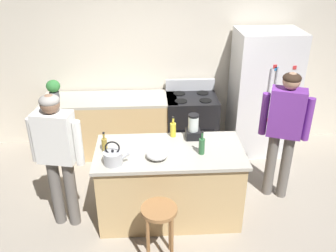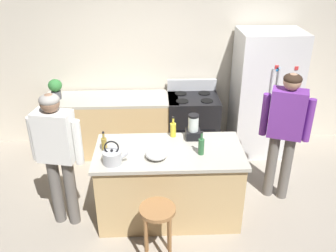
# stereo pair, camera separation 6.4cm
# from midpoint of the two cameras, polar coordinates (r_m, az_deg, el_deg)

# --- Properties ---
(ground_plane) EXTENTS (14.00, 14.00, 0.00)m
(ground_plane) POSITION_cam_midpoint_polar(r_m,az_deg,el_deg) (4.58, -0.19, -13.56)
(ground_plane) COLOR #9E9384
(back_wall) EXTENTS (8.00, 0.10, 2.70)m
(back_wall) POSITION_cam_midpoint_polar(r_m,az_deg,el_deg) (5.66, -1.30, 10.31)
(back_wall) COLOR beige
(back_wall) RESTS_ON ground_plane
(kitchen_island) EXTENTS (1.67, 0.82, 0.90)m
(kitchen_island) POSITION_cam_midpoint_polar(r_m,az_deg,el_deg) (4.30, -0.20, -8.96)
(kitchen_island) COLOR tan
(kitchen_island) RESTS_ON ground_plane
(back_counter_run) EXTENTS (2.00, 0.64, 0.90)m
(back_counter_run) POSITION_cam_midpoint_polar(r_m,az_deg,el_deg) (5.65, -9.18, 0.10)
(back_counter_run) COLOR tan
(back_counter_run) RESTS_ON ground_plane
(refrigerator) EXTENTS (0.90, 0.73, 1.88)m
(refrigerator) POSITION_cam_midpoint_polar(r_m,az_deg,el_deg) (5.63, 14.32, 4.95)
(refrigerator) COLOR silver
(refrigerator) RESTS_ON ground_plane
(stove_range) EXTENTS (0.76, 0.65, 1.08)m
(stove_range) POSITION_cam_midpoint_polar(r_m,az_deg,el_deg) (5.63, 3.35, 0.41)
(stove_range) COLOR black
(stove_range) RESTS_ON ground_plane
(person_by_island_left) EXTENTS (0.60, 0.30, 1.63)m
(person_by_island_left) POSITION_cam_midpoint_polar(r_m,az_deg,el_deg) (4.07, -17.45, -3.65)
(person_by_island_left) COLOR #66605B
(person_by_island_left) RESTS_ON ground_plane
(person_by_sink_right) EXTENTS (0.58, 0.35, 1.67)m
(person_by_sink_right) POSITION_cam_midpoint_polar(r_m,az_deg,el_deg) (4.55, 17.45, 0.12)
(person_by_sink_right) COLOR #66605B
(person_by_sink_right) RESTS_ON ground_plane
(bar_stool) EXTENTS (0.36, 0.36, 0.67)m
(bar_stool) POSITION_cam_midpoint_polar(r_m,az_deg,el_deg) (3.70, -1.89, -14.55)
(bar_stool) COLOR #9E6B3D
(bar_stool) RESTS_ON ground_plane
(potted_plant) EXTENTS (0.20, 0.20, 0.30)m
(potted_plant) POSITION_cam_midpoint_polar(r_m,az_deg,el_deg) (5.55, -17.87, 5.64)
(potted_plant) COLOR #4C4C51
(potted_plant) RESTS_ON back_counter_run
(blender_appliance) EXTENTS (0.17, 0.17, 0.30)m
(blender_appliance) POSITION_cam_midpoint_polar(r_m,az_deg,el_deg) (4.24, 3.55, -0.36)
(blender_appliance) COLOR black
(blender_appliance) RESTS_ON kitchen_island
(bottle_soda) EXTENTS (0.07, 0.07, 0.26)m
(bottle_soda) POSITION_cam_midpoint_polar(r_m,az_deg,el_deg) (4.29, 0.37, -0.50)
(bottle_soda) COLOR yellow
(bottle_soda) RESTS_ON kitchen_island
(bottle_olive_oil) EXTENTS (0.07, 0.07, 0.28)m
(bottle_olive_oil) POSITION_cam_midpoint_polar(r_m,az_deg,el_deg) (3.95, 4.87, -3.08)
(bottle_olive_oil) COLOR #2D6638
(bottle_olive_oil) RESTS_ON kitchen_island
(bottle_vinegar) EXTENTS (0.06, 0.06, 0.24)m
(bottle_vinegar) POSITION_cam_midpoint_polar(r_m,az_deg,el_deg) (4.05, -10.39, -2.87)
(bottle_vinegar) COLOR olive
(bottle_vinegar) RESTS_ON kitchen_island
(mixing_bowl) EXTENTS (0.24, 0.24, 0.11)m
(mixing_bowl) POSITION_cam_midpoint_polar(r_m,az_deg,el_deg) (3.88, -2.18, -4.42)
(mixing_bowl) COLOR white
(mixing_bowl) RESTS_ON kitchen_island
(tea_kettle) EXTENTS (0.28, 0.20, 0.27)m
(tea_kettle) POSITION_cam_midpoint_polar(r_m,az_deg,el_deg) (3.82, -9.09, -4.87)
(tea_kettle) COLOR #B7BABF
(tea_kettle) RESTS_ON kitchen_island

